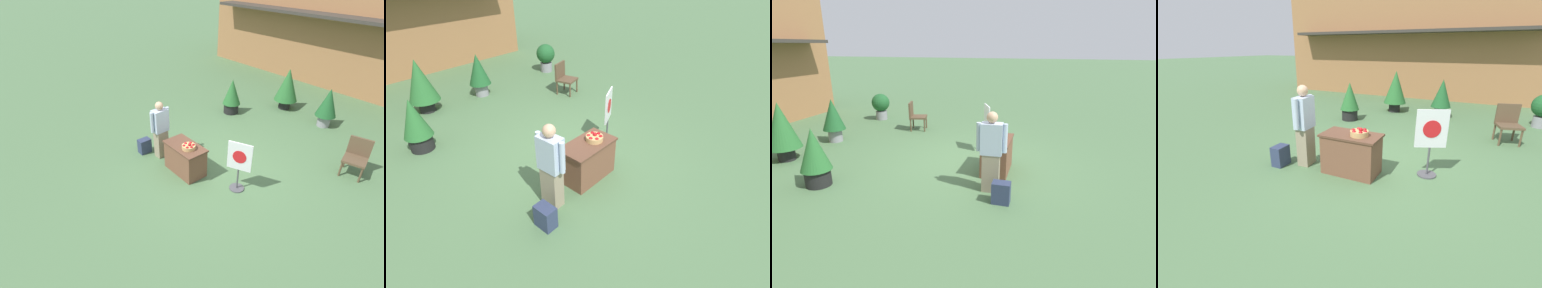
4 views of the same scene
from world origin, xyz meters
TOP-DOWN VIEW (x-y plane):
  - ground_plane at (0.00, 0.00)m, footprint 120.00×120.00m
  - storefront_building at (-1.80, 9.50)m, footprint 12.66×4.63m
  - display_table at (-0.40, -0.75)m, footprint 1.12×0.63m
  - apple_basket at (-0.23, -0.78)m, footprint 0.34×0.34m
  - person_visitor at (-1.42, -0.81)m, footprint 0.28×0.61m
  - backpack at (-1.87, -1.10)m, footprint 0.24×0.34m
  - poster_board at (0.96, -0.22)m, footprint 0.54×0.36m
  - patio_chair at (2.41, 2.60)m, footprint 0.67×0.67m
  - potted_plant_far_right at (-2.18, 2.75)m, footprint 0.63×0.63m
  - potted_plant_near_left at (0.51, 4.43)m, footprint 0.66×0.66m
  - potted_plant_far_left at (-1.19, 4.60)m, footprint 0.83×0.83m

SIDE VIEW (x-z plane):
  - ground_plane at x=0.00m, z-range 0.00..0.00m
  - backpack at x=-1.87m, z-range 0.00..0.42m
  - display_table at x=-0.40m, z-range 0.00..0.79m
  - patio_chair at x=2.41m, z-range 0.06..1.03m
  - potted_plant_far_right at x=-2.18m, z-range 0.04..1.30m
  - poster_board at x=0.96m, z-range 0.06..1.35m
  - potted_plant_near_left at x=0.51m, z-range 0.10..1.42m
  - person_visitor at x=-1.42m, z-range 0.02..1.66m
  - apple_basket at x=-0.23m, z-range 0.77..0.93m
  - potted_plant_far_left at x=-1.19m, z-range 0.12..1.63m
  - storefront_building at x=-1.80m, z-range 0.00..4.79m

